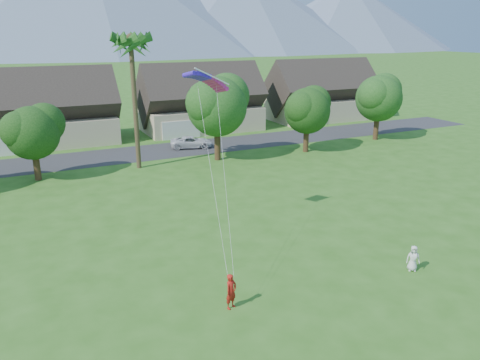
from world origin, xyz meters
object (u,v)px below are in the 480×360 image
parked_car (192,142)px  watcher (413,258)px  kite_flyer (231,291)px  parafoil_kite (207,79)px

parked_car → watcher: bearing=-162.4°
kite_flyer → parafoil_kite: (2.50, 8.94, 8.97)m
kite_flyer → parked_car: (9.18, 31.15, -0.23)m
parked_car → parafoil_kite: size_ratio=1.58×
parked_car → kite_flyer: bearing=178.9°
kite_flyer → parked_car: 32.47m
watcher → parafoil_kite: bearing=162.5°
kite_flyer → parafoil_kite: bearing=49.6°
kite_flyer → watcher: bearing=-29.8°
kite_flyer → watcher: kite_flyer is taller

